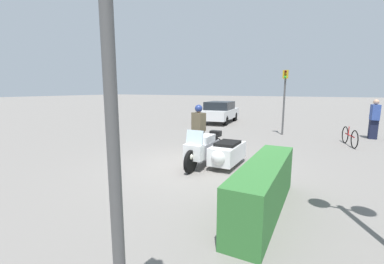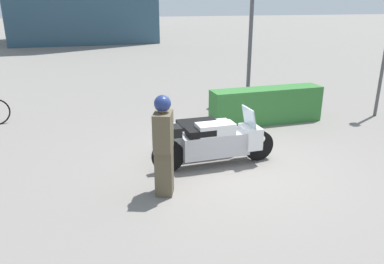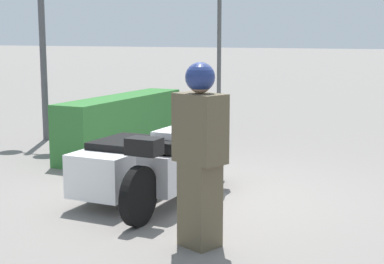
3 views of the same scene
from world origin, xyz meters
The scene contains 4 objects.
ground_plane centered at (0.00, 0.00, 0.00)m, with size 160.00×160.00×0.00m, color slate.
police_motorcycle centered at (-0.29, 0.57, 0.46)m, with size 2.55×1.28×1.15m.
officer_rider centered at (-1.54, -0.64, 0.91)m, with size 0.44×0.54×1.73m.
hedge_bush_curbside centered at (2.02, 2.43, 0.48)m, with size 3.07×0.63×0.95m, color #337033.
Camera 2 is at (-2.81, -6.26, 3.11)m, focal length 35.00 mm.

